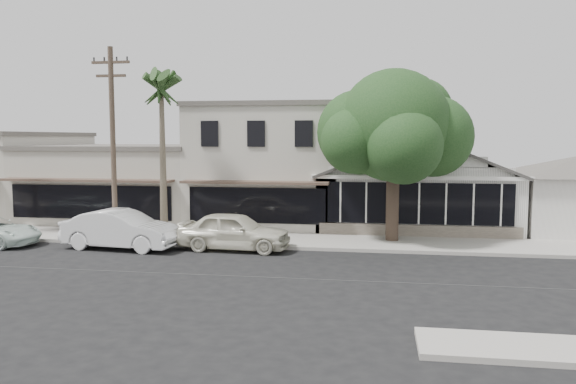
% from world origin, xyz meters
% --- Properties ---
extents(ground, '(140.00, 140.00, 0.00)m').
position_xyz_m(ground, '(0.00, 0.00, 0.00)').
color(ground, black).
rests_on(ground, ground).
extents(sidewalk_north, '(90.00, 3.50, 0.15)m').
position_xyz_m(sidewalk_north, '(-8.00, 6.75, 0.07)').
color(sidewalk_north, '#9E9991').
rests_on(sidewalk_north, ground).
extents(corner_shop, '(10.40, 8.60, 5.10)m').
position_xyz_m(corner_shop, '(5.00, 12.47, 2.62)').
color(corner_shop, white).
rests_on(corner_shop, ground).
extents(row_building_near, '(8.00, 10.00, 6.50)m').
position_xyz_m(row_building_near, '(-3.00, 13.50, 3.25)').
color(row_building_near, '#BAB3A8').
rests_on(row_building_near, ground).
extents(row_building_midnear, '(10.00, 10.00, 4.20)m').
position_xyz_m(row_building_midnear, '(-12.00, 13.50, 2.10)').
color(row_building_midnear, '#B3ADA1').
rests_on(row_building_midnear, ground).
extents(utility_pole, '(1.80, 0.24, 9.00)m').
position_xyz_m(utility_pole, '(-9.00, 5.20, 4.79)').
color(utility_pole, brown).
rests_on(utility_pole, ground).
extents(car_0, '(5.02, 2.25, 1.67)m').
position_xyz_m(car_0, '(-3.14, 4.55, 0.84)').
color(car_0, beige).
rests_on(car_0, ground).
extents(car_1, '(5.39, 2.37, 1.72)m').
position_xyz_m(car_1, '(-8.14, 4.01, 0.86)').
color(car_1, white).
rests_on(car_1, ground).
extents(shade_tree, '(7.24, 6.55, 8.04)m').
position_xyz_m(shade_tree, '(3.65, 7.48, 5.29)').
color(shade_tree, '#4F3B2F').
rests_on(shade_tree, ground).
extents(palm_east, '(3.10, 3.10, 8.43)m').
position_xyz_m(palm_east, '(-7.12, 6.46, 7.23)').
color(palm_east, '#726651').
rests_on(palm_east, ground).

